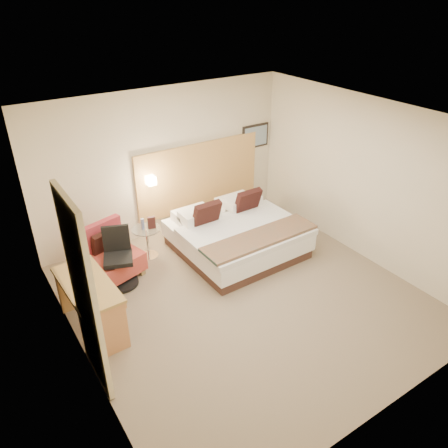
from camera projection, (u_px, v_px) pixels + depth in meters
floor at (244, 297)px, 6.67m from camera, size 4.80×5.00×0.02m
ceiling at (249, 121)px, 5.34m from camera, size 4.80×5.00×0.02m
wall_back at (164, 163)px, 7.84m from camera, size 4.80×0.02×2.70m
wall_front at (400, 323)px, 4.18m from camera, size 4.80×0.02×2.70m
wall_left at (71, 276)px, 4.85m from camera, size 0.02×5.00×2.70m
wall_right at (365, 180)px, 7.16m from camera, size 0.02×5.00×2.70m
headboard_panel at (199, 176)px, 8.34m from camera, size 2.60×0.04×1.30m
art_frame at (255, 136)px, 8.71m from camera, size 0.62×0.03×0.47m
art_canvas at (256, 136)px, 8.70m from camera, size 0.54×0.01×0.39m
lamp_arm at (149, 179)px, 7.70m from camera, size 0.02×0.12×0.02m
lamp_shade at (151, 180)px, 7.66m from camera, size 0.15×0.15×0.15m
curtain at (84, 295)px, 4.76m from camera, size 0.06×0.90×2.42m
bottle_a at (143, 224)px, 7.32m from camera, size 0.07×0.07×0.20m
menu_folder at (152, 223)px, 7.34m from camera, size 0.14×0.08×0.22m
bed at (236, 235)px, 7.65m from camera, size 2.05×1.97×0.98m
lounge_chair at (110, 257)px, 6.98m from camera, size 0.99×0.92×0.87m
side_table at (147, 241)px, 7.49m from camera, size 0.60×0.60×0.55m
desk at (90, 293)px, 5.76m from camera, size 0.62×1.27×0.78m
desk_chair at (119, 262)px, 6.78m from camera, size 0.69×0.69×0.95m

